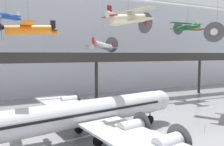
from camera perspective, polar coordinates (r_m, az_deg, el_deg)
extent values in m
plane|color=gray|center=(30.17, 10.83, -16.10)|extent=(260.00, 260.00, 0.00)
cube|color=silver|center=(60.10, -8.06, 7.57)|extent=(140.00, 3.00, 27.18)
cube|color=#2D2B28|center=(47.47, -3.75, 3.46)|extent=(110.00, 3.20, 0.90)
cube|color=#2D2B28|center=(46.01, -3.11, 4.66)|extent=(110.00, 0.12, 1.10)
cylinder|color=#2D2B28|center=(48.76, -4.10, -2.41)|extent=(0.70, 0.70, 9.11)
cylinder|color=#2D2B28|center=(65.27, 21.83, -0.89)|extent=(0.70, 0.70, 9.11)
cylinder|color=silver|center=(27.95, -6.89, -10.27)|extent=(24.09, 7.69, 3.22)
sphere|color=silver|center=(35.74, 12.23, -6.98)|extent=(3.15, 3.15, 3.15)
cube|color=black|center=(27.86, -6.89, -9.63)|extent=(22.46, 7.44, 0.29)
cube|color=silver|center=(36.64, -12.46, -7.85)|extent=(8.36, 16.07, 0.28)
cube|color=silver|center=(21.35, 7.37, -17.23)|extent=(8.36, 16.07, 0.28)
cylinder|color=silver|center=(34.30, -7.72, -8.57)|extent=(3.02, 2.04, 1.54)
cylinder|color=#4C4C51|center=(34.99, -5.46, -8.28)|extent=(0.62, 2.89, 2.93)
cylinder|color=silver|center=(38.91, -11.19, -7.00)|extent=(3.02, 2.04, 1.54)
cylinder|color=#4C4C51|center=(39.52, -9.13, -6.78)|extent=(0.62, 2.89, 2.93)
cylinder|color=silver|center=(24.74, 5.00, -13.92)|extent=(3.02, 2.04, 1.54)
cylinder|color=#4C4C51|center=(25.69, 7.71, -13.22)|extent=(0.62, 2.89, 2.93)
cylinder|color=silver|center=(21.24, 14.36, -17.31)|extent=(3.02, 2.04, 1.54)
cylinder|color=#4C4C51|center=(22.34, 17.06, -16.24)|extent=(0.62, 2.89, 2.93)
cylinder|color=#4C4C51|center=(34.89, 9.89, -10.98)|extent=(0.20, 0.20, 1.21)
cylinder|color=black|center=(35.07, 9.87, -11.94)|extent=(1.35, 0.62, 1.30)
cylinder|color=#4C4C51|center=(30.91, -8.64, -13.08)|extent=(0.20, 0.20, 1.21)
cylinder|color=black|center=(31.10, -8.62, -14.14)|extent=(1.35, 0.62, 1.30)
cylinder|color=#4C4C51|center=(26.62, -3.62, -16.05)|extent=(0.20, 0.20, 1.21)
cylinder|color=black|center=(26.84, -3.61, -17.26)|extent=(1.35, 0.62, 1.30)
cylinder|color=red|center=(43.62, 25.63, 9.64)|extent=(5.80, 4.63, 1.82)
cone|color=silver|center=(40.42, 25.16, 9.65)|extent=(1.49, 1.52, 1.14)
cylinder|color=#4C4C51|center=(40.20, 25.12, 9.65)|extent=(1.94, 2.72, 3.30)
cone|color=red|center=(46.61, 26.01, 9.63)|extent=(2.04, 1.88, 1.22)
cube|color=red|center=(43.31, 25.61, 10.48)|extent=(6.57, 8.42, 0.10)
cube|color=silver|center=(47.03, 26.08, 10.18)|extent=(0.64, 0.48, 1.52)
cube|color=silver|center=(46.96, 26.04, 9.26)|extent=(2.52, 3.12, 0.06)
cylinder|color=slate|center=(44.19, 25.84, 15.00)|extent=(0.04, 0.04, 7.03)
cylinder|color=silver|center=(47.59, -2.38, 7.07)|extent=(6.15, 4.95, 2.08)
cone|color=red|center=(50.49, -0.25, 7.40)|extent=(1.58, 1.61, 1.21)
cylinder|color=#4C4C51|center=(50.69, -0.11, 7.42)|extent=(2.08, 2.86, 3.50)
cone|color=silver|center=(44.96, -4.61, 6.72)|extent=(2.18, 2.02, 1.34)
cube|color=silver|center=(47.91, -2.12, 6.58)|extent=(7.03, 8.90, 0.10)
cube|color=red|center=(44.69, -4.91, 8.24)|extent=(0.68, 0.51, 1.62)
cube|color=red|center=(44.65, -4.91, 7.20)|extent=(2.69, 3.30, 0.06)
cylinder|color=slate|center=(48.06, -2.40, 13.28)|extent=(0.04, 0.04, 9.05)
cylinder|color=#1E6B33|center=(55.41, 19.09, 11.19)|extent=(1.25, 5.83, 1.40)
cone|color=beige|center=(57.71, 17.04, 11.09)|extent=(1.09, 0.97, 1.08)
cylinder|color=#4C4C51|center=(57.87, 16.91, 11.08)|extent=(3.12, 0.07, 3.12)
cone|color=#1E6B33|center=(53.35, 21.15, 11.28)|extent=(1.03, 1.59, 1.07)
cube|color=#1E6B33|center=(55.79, 18.87, 12.15)|extent=(8.76, 1.49, 0.10)
cube|color=#1E6B33|center=(55.62, 18.83, 10.68)|extent=(8.76, 1.49, 0.10)
cube|color=beige|center=(53.19, 21.45, 12.18)|extent=(0.07, 0.71, 1.44)
cube|color=beige|center=(53.10, 21.43, 11.41)|extent=(3.12, 0.73, 0.06)
cylinder|color=slate|center=(55.83, 19.18, 14.26)|extent=(0.04, 0.04, 4.81)
cylinder|color=beige|center=(29.66, 4.23, 14.02)|extent=(5.57, 2.09, 1.73)
cone|color=maroon|center=(31.41, 8.37, 12.86)|extent=(1.06, 1.15, 1.00)
cylinder|color=#4C4C51|center=(31.54, 8.64, 12.78)|extent=(0.57, 2.85, 2.89)
cone|color=beige|center=(28.20, -0.10, 15.14)|extent=(1.69, 1.21, 1.11)
cube|color=beige|center=(30.01, 4.75, 15.63)|extent=(2.76, 8.22, 0.10)
cube|color=beige|center=(29.80, 4.73, 13.11)|extent=(2.76, 8.22, 0.10)
cube|color=maroon|center=(28.08, -0.68, 15.93)|extent=(0.65, 0.18, 1.34)
cube|color=maroon|center=(27.97, -0.68, 14.59)|extent=(1.17, 2.96, 0.06)
cylinder|color=#1E4CAD|center=(43.34, -26.00, 13.25)|extent=(4.29, 3.71, 1.03)
cone|color=#1E4CAD|center=(44.73, -23.57, 13.09)|extent=(1.51, 1.44, 0.84)
cube|color=#1E4CAD|center=(43.13, -26.30, 12.89)|extent=(5.34, 6.27, 0.10)
cube|color=white|center=(45.00, -23.30, 13.78)|extent=(0.49, 0.41, 1.17)
cube|color=white|center=(44.91, -23.27, 13.04)|extent=(2.03, 2.34, 0.06)
cylinder|color=slate|center=(43.85, -26.15, 16.84)|extent=(0.04, 0.04, 4.58)
cylinder|color=orange|center=(30.19, -20.93, 10.50)|extent=(5.66, 1.39, 1.49)
cone|color=black|center=(30.09, -26.58, 10.66)|extent=(0.97, 1.08, 1.04)
cylinder|color=#4C4C51|center=(30.10, -26.97, 10.67)|extent=(0.17, 3.00, 3.00)
cone|color=orange|center=(30.54, -15.77, 10.26)|extent=(1.59, 1.04, 1.07)
cube|color=orange|center=(30.23, -21.62, 11.52)|extent=(1.71, 8.46, 0.10)
cube|color=black|center=(30.70, -15.17, 11.85)|extent=(0.68, 0.09, 1.38)
cube|color=black|center=(30.62, -15.14, 10.57)|extent=(0.80, 3.02, 0.06)
cylinder|color=#B2B5BA|center=(33.92, 23.02, -13.97)|extent=(0.36, 0.36, 0.04)
cylinder|color=#B2B5BA|center=(33.77, 23.05, -13.17)|extent=(0.07, 0.07, 0.95)
sphere|color=#B2B5BA|center=(33.61, 23.08, -12.34)|extent=(0.10, 0.10, 0.10)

